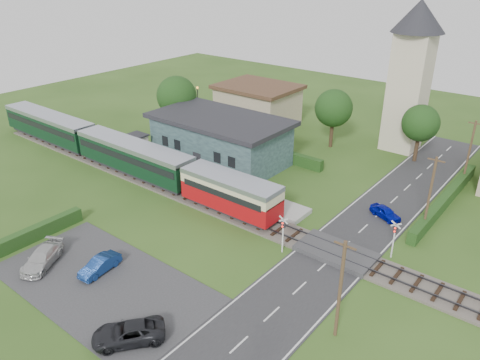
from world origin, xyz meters
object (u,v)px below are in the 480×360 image
Objects in this scene: church_tower at (412,66)px; train at (115,150)px; pedestrian_far at (140,150)px; car_park_silver at (42,258)px; crossing_signal_near at (283,229)px; house_west at (258,104)px; car_park_dark at (129,333)px; pedestrian_near at (227,185)px; equipment_hut at (137,145)px; crossing_signal_far at (394,234)px; car_park_blue at (100,265)px; station_building at (220,139)px; car_on_road at (385,212)px.

train is at bearing -131.23° from church_tower.
pedestrian_far is (-22.53, -22.80, -8.97)m from church_tower.
crossing_signal_near is at bearing 14.32° from car_park_silver.
house_west is 6.71× the size of pedestrian_far.
pedestrian_near is at bearing 151.37° from car_park_dark.
equipment_hut is 33.48m from church_tower.
crossing_signal_far reaches higher than car_park_silver.
house_west reaches higher than train.
house_west reaches higher than crossing_signal_far.
car_park_blue is (-16.45, -15.65, -1.49)m from crossing_signal_far.
church_tower is 5.37× the size of crossing_signal_far.
pedestrian_near is (6.46, -6.54, -1.46)m from station_building.
car_park_blue is 8.02m from car_park_dark.
train reaches higher than pedestrian_near.
pedestrian_near reaches higher than car_park_blue.
train is at bearing 94.83° from car_park_silver.
church_tower is at bearing -101.50° from pedestrian_near.
train is 20.03m from car_park_blue.
car_park_blue is 15.73m from pedestrian_near.
crossing_signal_far is 1.05× the size of car_on_road.
church_tower is 5.64× the size of car_on_road.
pedestrian_far is (0.25, 3.20, -0.92)m from train.
crossing_signal_far is (23.60, -6.60, -0.55)m from station_building.
car_park_blue is at bearing -136.42° from crossing_signal_far.
train is 35.49m from church_tower.
church_tower is (15.00, 17.01, 7.53)m from station_building.
church_tower is 43.56m from car_park_dark.
equipment_hut is 0.73× the size of car_park_blue.
car_park_blue is at bearing -1.90° from car_park_silver.
train is 3.34m from pedestrian_far.
house_west is 33.22m from crossing_signal_near.
crossing_signal_far is 22.75m from car_park_blue.
car_on_road is 2.00× the size of pedestrian_near.
car_park_blue is (-7.85, -39.26, -9.57)m from church_tower.
pedestrian_near is at bearing 49.04° from car_park_silver.
pedestrian_near is at bearing 133.73° from car_on_road.
equipment_hut is at bearing 90.48° from car_park_silver.
pedestrian_far is (-2.53, -19.80, -1.54)m from house_west.
station_building is at bearing 101.01° from car_park_blue.
equipment_hut is 0.24× the size of house_west.
car_park_silver is (10.73, -15.49, -1.46)m from train.
crossing_signal_near is (24.40, -5.61, 0.39)m from equipment_hut.
train is 9.65× the size of car_park_dark.
house_west is 2.47× the size of car_park_silver.
station_building reaches higher than car_park_silver.
station_building is 0.91× the size of church_tower.
equipment_hut is 20.05m from house_west.
crossing_signal_far reaches higher than pedestrian_near.
car_on_road is 0.70× the size of car_park_dark.
crossing_signal_far is at bearing 102.67° from car_park_dark.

